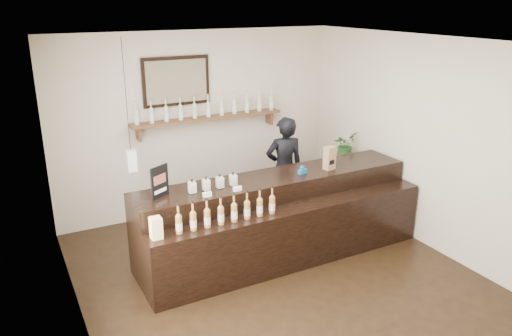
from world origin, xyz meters
The scene contains 10 objects.
ground centered at (0.00, 0.00, 0.00)m, with size 5.00×5.00×0.00m, color black.
room_shell centered at (0.00, 0.00, 1.70)m, with size 5.00×5.00×5.00m.
back_wall_decor centered at (-0.15, 2.37, 1.76)m, with size 2.66×0.96×1.69m.
counter centered at (0.32, 0.56, 0.49)m, with size 3.77×1.03×1.23m.
promo_sign centered at (-1.21, 0.70, 1.24)m, with size 0.25×0.15×0.38m.
paper_bag centered at (1.10, 0.60, 1.21)m, with size 0.16×0.13×0.31m.
tape_dispenser centered at (0.69, 0.62, 1.10)m, with size 0.14×0.08×0.11m.
side_cabinet centered at (2.00, 1.43, 0.43)m, with size 0.54×0.67×0.87m.
potted_plant centered at (2.00, 1.43, 1.06)m, with size 0.35×0.30×0.39m, color #275C25.
shopkeeper centered at (0.97, 1.55, 0.90)m, with size 0.66×0.43×1.80m, color black.
Camera 1 is at (-2.72, -4.55, 3.24)m, focal length 35.00 mm.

